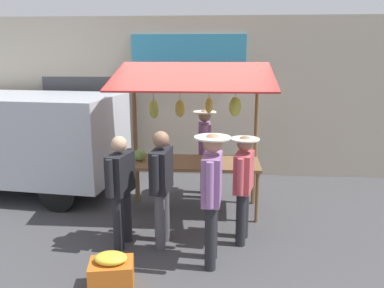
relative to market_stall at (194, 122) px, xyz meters
The scene contains 9 objects.
ground_plane 1.54m from the market_stall, 83.46° to the left, with size 40.00×40.00×0.00m, color #424244.
street_backdrop 2.17m from the market_stall, 88.48° to the right, with size 9.00×0.30×3.40m.
market_stall is the anchor object (origin of this frame).
vendor_with_sunhat 0.92m from the market_stall, 102.00° to the right, with size 0.43×0.70×1.65m.
shopper_in_striped_shirt 1.72m from the market_stall, 55.49° to the left, with size 0.32×0.67×1.57m.
shopper_with_ponytail 1.83m from the market_stall, 101.23° to the left, with size 0.44×0.72×1.71m.
shopper_with_shopping_bag 1.45m from the market_stall, 74.71° to the left, with size 0.27×0.70×1.64m.
shopper_in_grey_tee 1.47m from the market_stall, 125.43° to the left, with size 0.40×0.66×1.55m.
produce_crate_near 2.81m from the market_stall, 71.51° to the left, with size 0.55×0.45×0.44m.
Camera 1 is at (-0.42, 6.16, 2.64)m, focal length 35.90 mm.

